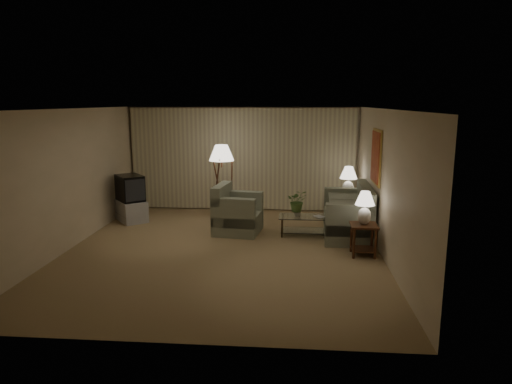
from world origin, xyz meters
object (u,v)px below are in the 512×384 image
Objects in this scene: vase at (297,213)px; crt_tv at (130,188)px; ottoman at (222,208)px; sofa at (347,215)px; side_table_near at (363,234)px; tv_cabinet at (131,211)px; armchair at (238,214)px; table_lamp_far at (348,179)px; coffee_table at (304,222)px; table_lamp_near at (365,205)px; floor_lamp at (222,181)px; side_table_far at (347,204)px.

crt_tv is at bearing 167.81° from vase.
ottoman is (2.11, 0.69, -0.63)m from crt_tv.
crt_tv is (-5.05, 0.76, 0.38)m from sofa.
side_table_near reaches higher than tv_cabinet.
sofa reaches higher than armchair.
table_lamp_far is 0.81× the size of crt_tv.
coffee_table reaches higher than ottoman.
crt_tv is (-5.20, 2.11, -0.16)m from table_lamp_near.
tv_cabinet is (-5.05, 0.76, -0.18)m from sofa.
vase is at bearing -81.81° from sofa.
floor_lamp is 12.11× the size of vase.
side_table_near is at bearing 29.06° from crt_tv.
tv_cabinet is at bearing -174.62° from side_table_far.
table_lamp_near reaches higher than armchair.
armchair is 1.45m from coffee_table.
table_lamp_far reaches higher than table_lamp_near.
sofa reaches higher than ottoman.
armchair is at bearing 176.40° from vase.
vase is at bearing -132.12° from table_lamp_far.
side_table_far is at bearing 4.95° from floor_lamp.
side_table_near is 0.96× the size of table_lamp_near.
vase is (-1.22, 1.25, 0.09)m from side_table_near.
coffee_table is at bearing 130.58° from table_lamp_near.
vase is at bearing -39.63° from ottoman.
table_lamp_far is 5.28m from tv_cabinet.
side_table_far is (0.15, 1.25, -0.02)m from sofa.
table_lamp_far reaches higher than sofa.
side_table_near is 0.84× the size of table_lamp_far.
vase is (-1.22, -1.35, 0.09)m from side_table_far.
armchair is 8.20× the size of vase.
side_table_near reaches higher than coffee_table.
table_lamp_near reaches higher than coffee_table.
crt_tv is (-5.20, 2.11, 0.40)m from side_table_near.
crt_tv reaches higher than vase.
coffee_table is 1.23× the size of crt_tv.
floor_lamp is at bearing 150.78° from coffee_table.
sofa is 2.36m from armchair.
armchair is 2.80m from tv_cabinet.
table_lamp_far is 0.39× the size of floor_lamp.
floor_lamp is (-3.02, 2.34, -0.01)m from table_lamp_near.
side_table_far is 5.24m from crt_tv.
table_lamp_near is 4.12× the size of vase.
floor_lamp is (-0.50, 1.01, 0.54)m from armchair.
armchair is at bearing -63.42° from floor_lamp.
side_table_far is at bearing 90.00° from table_lamp_near.
vase is at bearing 38.95° from crt_tv.
side_table_near is 0.68× the size of crt_tv.
side_table_far is 1.82m from vase.
coffee_table is (1.44, -0.08, -0.14)m from armchair.
armchair is 2.28× the size of ottoman.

